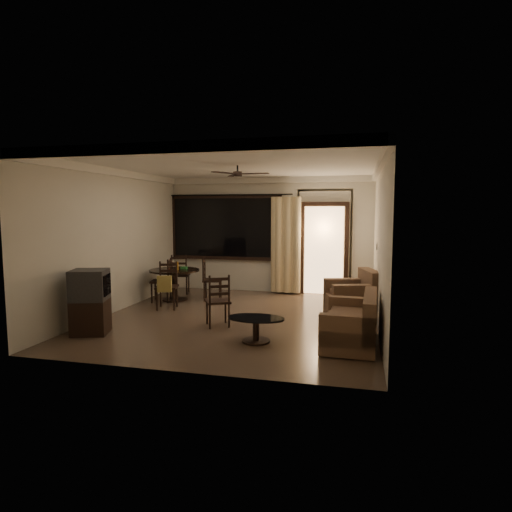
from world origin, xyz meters
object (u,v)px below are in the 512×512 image
(dining_table, at_px, (175,276))
(coffee_table, at_px, (256,325))
(dining_chair_south, at_px, (167,294))
(side_chair, at_px, (218,311))
(dining_chair_east, at_px, (212,288))
(dining_chair_west, at_px, (162,289))
(armchair, at_px, (355,299))
(sofa, at_px, (353,325))
(tv_cabinet, at_px, (90,302))
(dining_chair_north, at_px, (181,282))

(dining_table, distance_m, coffee_table, 3.59)
(dining_table, distance_m, dining_chair_south, 0.89)
(coffee_table, xyz_separation_m, side_chair, (-0.85, 0.72, 0.02))
(dining_chair_east, distance_m, dining_chair_south, 1.20)
(dining_chair_west, height_order, armchair, dining_chair_west)
(sofa, bearing_deg, dining_chair_east, 142.97)
(dining_chair_south, height_order, armchair, dining_chair_south)
(dining_chair_south, xyz_separation_m, tv_cabinet, (-0.43, -1.93, 0.22))
(dining_chair_north, relative_size, coffee_table, 1.09)
(dining_table, xyz_separation_m, side_chair, (1.64, -1.85, -0.27))
(dining_chair_west, distance_m, dining_chair_north, 0.97)
(dining_chair_north, relative_size, tv_cabinet, 0.91)
(dining_chair_east, xyz_separation_m, tv_cabinet, (-1.04, -2.96, 0.24))
(dining_chair_south, relative_size, side_chair, 1.04)
(dining_chair_south, height_order, coffee_table, dining_chair_south)
(dining_chair_south, relative_size, tv_cabinet, 0.91)
(sofa, bearing_deg, dining_chair_west, 154.86)
(coffee_table, bearing_deg, side_chair, 139.70)
(dining_table, xyz_separation_m, armchair, (3.93, -0.75, -0.18))
(tv_cabinet, bearing_deg, coffee_table, -13.55)
(dining_chair_west, xyz_separation_m, coffee_table, (2.70, -2.37, -0.03))
(dining_table, distance_m, side_chair, 2.48)
(armchair, relative_size, coffee_table, 1.25)
(dining_chair_west, bearing_deg, dining_chair_south, 19.71)
(dining_chair_north, height_order, sofa, dining_chair_north)
(tv_cabinet, xyz_separation_m, armchair, (4.15, 2.01, -0.16))
(dining_chair_west, height_order, dining_chair_east, same)
(dining_chair_east, bearing_deg, dining_chair_west, 97.55)
(tv_cabinet, distance_m, side_chair, 2.09)
(tv_cabinet, height_order, coffee_table, tv_cabinet)
(dining_chair_south, relative_size, sofa, 0.66)
(dining_table, bearing_deg, dining_chair_east, 13.88)
(dining_table, height_order, dining_chair_west, dining_chair_west)
(dining_chair_east, relative_size, dining_chair_north, 1.00)
(dining_chair_north, bearing_deg, sofa, 128.89)
(dining_chair_north, bearing_deg, dining_chair_west, 74.67)
(dining_chair_west, relative_size, coffee_table, 1.09)
(dining_chair_north, height_order, tv_cabinet, tv_cabinet)
(dining_chair_south, distance_m, sofa, 4.02)
(dining_chair_south, distance_m, armchair, 3.72)
(dining_table, xyz_separation_m, dining_chair_east, (0.81, 0.20, -0.26))
(dining_chair_north, distance_m, coffee_table, 4.27)
(dining_table, height_order, dining_chair_north, dining_chair_north)
(dining_table, distance_m, armchair, 4.00)
(armchair, xyz_separation_m, coffee_table, (-1.44, -1.82, -0.11))
(tv_cabinet, distance_m, sofa, 4.18)
(dining_table, height_order, tv_cabinet, tv_cabinet)
(dining_chair_east, relative_size, sofa, 0.66)
(sofa, bearing_deg, side_chair, 169.80)
(dining_chair_west, bearing_deg, side_chair, 34.42)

